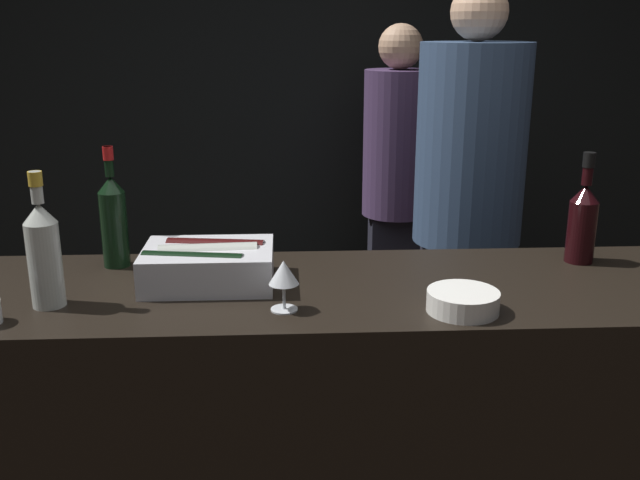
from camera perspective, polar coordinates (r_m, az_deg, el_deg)
wall_back_chalkboard at (r=3.97m, az=-1.62°, el=13.10°), size 6.40×0.06×2.80m
bar_counter at (r=2.14m, az=0.04°, el=-16.06°), size 2.32×0.62×0.98m
ice_bin_with_bottles at (r=1.95m, az=-8.95°, el=-1.84°), size 0.35×0.26×0.11m
bowl_white at (r=1.78m, az=11.36°, el=-4.78°), size 0.18×0.18×0.05m
wine_glass at (r=1.73m, az=-2.92°, el=-2.78°), size 0.07×0.07×0.13m
red_wine_bottle_black_foil at (r=2.22m, az=20.27°, el=1.57°), size 0.08×0.08×0.33m
rose_wine_bottle at (r=1.87m, az=-21.23°, el=-0.87°), size 0.08×0.08×0.34m
red_wine_bottle_burgundy at (r=2.13m, az=-16.19°, el=1.67°), size 0.08×0.08×0.35m
person_in_hoodie at (r=2.84m, az=11.75°, el=3.16°), size 0.42×0.42×1.81m
person_blond_tee at (r=3.53m, az=6.14°, el=4.89°), size 0.33×0.33×1.67m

